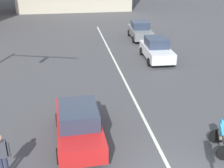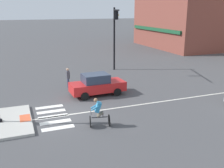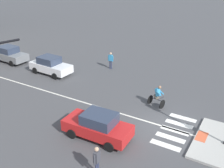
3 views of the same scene
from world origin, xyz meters
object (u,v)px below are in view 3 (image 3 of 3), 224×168
(cyclist, at_px, (157,96))
(pedestrian_waiting_far_side, at_px, (111,59))
(car_red_westbound_near, at_px, (98,126))
(pedestrian_at_curb_left, at_px, (97,159))
(car_grey_eastbound_distant, at_px, (9,54))
(car_white_eastbound_far, at_px, (50,65))

(cyclist, bearing_deg, pedestrian_waiting_far_side, 54.83)
(car_red_westbound_near, relative_size, pedestrian_at_curb_left, 2.49)
(car_grey_eastbound_distant, height_order, pedestrian_at_curb_left, pedestrian_at_curb_left)
(car_white_eastbound_far, xyz_separation_m, pedestrian_at_curb_left, (-8.76, -11.01, 0.17))
(car_red_westbound_near, height_order, pedestrian_at_curb_left, pedestrian_at_curb_left)
(pedestrian_waiting_far_side, bearing_deg, pedestrian_at_curb_left, -151.87)
(car_grey_eastbound_distant, bearing_deg, pedestrian_waiting_far_side, -70.44)
(cyclist, bearing_deg, car_white_eastbound_far, 85.70)
(car_grey_eastbound_distant, height_order, car_red_westbound_near, same)
(car_grey_eastbound_distant, distance_m, cyclist, 17.01)
(cyclist, relative_size, pedestrian_waiting_far_side, 1.01)
(pedestrian_at_curb_left, bearing_deg, car_red_westbound_near, 32.47)
(car_red_westbound_near, relative_size, pedestrian_waiting_far_side, 2.49)
(car_grey_eastbound_distant, bearing_deg, cyclist, -93.78)
(car_white_eastbound_far, relative_size, cyclist, 2.48)
(car_grey_eastbound_distant, relative_size, pedestrian_at_curb_left, 2.50)
(car_white_eastbound_far, xyz_separation_m, cyclist, (-0.83, -10.98, 0.06))
(car_white_eastbound_far, relative_size, car_red_westbound_near, 1.00)
(cyclist, distance_m, pedestrian_waiting_far_side, 8.25)
(car_red_westbound_near, height_order, cyclist, cyclist)
(car_red_westbound_near, bearing_deg, cyclist, -16.96)
(car_white_eastbound_far, height_order, car_red_westbound_near, same)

